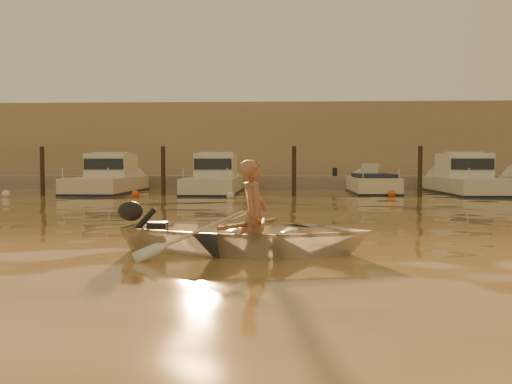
{
  "coord_description": "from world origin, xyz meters",
  "views": [
    {
      "loc": [
        -0.67,
        -9.12,
        1.37
      ],
      "look_at": [
        -1.21,
        2.59,
        0.75
      ],
      "focal_mm": 40.0,
      "sensor_mm": 36.0,
      "label": 1
    }
  ],
  "objects_px": {
    "person": "(253,215)",
    "waterfront_building": "(293,146)",
    "dinghy": "(247,233)",
    "moored_boat_3": "(372,188)",
    "moored_boat_4": "(468,179)",
    "moored_boat_1": "(108,179)",
    "moored_boat_2": "(215,179)"
  },
  "relations": [
    {
      "from": "person",
      "to": "waterfront_building",
      "type": "bearing_deg",
      "value": 8.75
    },
    {
      "from": "dinghy",
      "to": "moored_boat_3",
      "type": "height_order",
      "value": "moored_boat_3"
    },
    {
      "from": "waterfront_building",
      "to": "moored_boat_4",
      "type": "bearing_deg",
      "value": -56.14
    },
    {
      "from": "person",
      "to": "moored_boat_4",
      "type": "distance_m",
      "value": 18.5
    },
    {
      "from": "moored_boat_1",
      "to": "person",
      "type": "bearing_deg",
      "value": -65.86
    },
    {
      "from": "dinghy",
      "to": "moored_boat_4",
      "type": "bearing_deg",
      "value": -16.55
    },
    {
      "from": "person",
      "to": "moored_boat_3",
      "type": "distance_m",
      "value": 17.01
    },
    {
      "from": "dinghy",
      "to": "moored_boat_2",
      "type": "distance_m",
      "value": 16.6
    },
    {
      "from": "moored_boat_4",
      "to": "moored_boat_2",
      "type": "bearing_deg",
      "value": 180.0
    },
    {
      "from": "moored_boat_1",
      "to": "moored_boat_3",
      "type": "relative_size",
      "value": 1.29
    },
    {
      "from": "dinghy",
      "to": "moored_boat_3",
      "type": "bearing_deg",
      "value": -4.2
    },
    {
      "from": "moored_boat_1",
      "to": "waterfront_building",
      "type": "distance_m",
      "value": 14.0
    },
    {
      "from": "moored_boat_1",
      "to": "moored_boat_3",
      "type": "bearing_deg",
      "value": 0.0
    },
    {
      "from": "moored_boat_2",
      "to": "moored_boat_4",
      "type": "height_order",
      "value": "same"
    },
    {
      "from": "moored_boat_4",
      "to": "waterfront_building",
      "type": "height_order",
      "value": "waterfront_building"
    },
    {
      "from": "moored_boat_2",
      "to": "moored_boat_3",
      "type": "xyz_separation_m",
      "value": [
        6.95,
        0.0,
        -0.4
      ]
    },
    {
      "from": "dinghy",
      "to": "person",
      "type": "height_order",
      "value": "person"
    },
    {
      "from": "person",
      "to": "moored_boat_4",
      "type": "bearing_deg",
      "value": -16.26
    },
    {
      "from": "moored_boat_2",
      "to": "moored_boat_4",
      "type": "distance_m",
      "value": 11.05
    },
    {
      "from": "moored_boat_2",
      "to": "moored_boat_3",
      "type": "bearing_deg",
      "value": 0.0
    },
    {
      "from": "moored_boat_1",
      "to": "waterfront_building",
      "type": "height_order",
      "value": "waterfront_building"
    },
    {
      "from": "dinghy",
      "to": "moored_boat_3",
      "type": "distance_m",
      "value": 17.01
    },
    {
      "from": "moored_boat_1",
      "to": "waterfront_building",
      "type": "relative_size",
      "value": 0.15
    },
    {
      "from": "person",
      "to": "dinghy",
      "type": "bearing_deg",
      "value": 90.0
    },
    {
      "from": "moored_boat_2",
      "to": "moored_boat_4",
      "type": "bearing_deg",
      "value": 0.0
    },
    {
      "from": "moored_boat_1",
      "to": "moored_boat_2",
      "type": "bearing_deg",
      "value": 0.0
    },
    {
      "from": "dinghy",
      "to": "waterfront_building",
      "type": "height_order",
      "value": "waterfront_building"
    },
    {
      "from": "person",
      "to": "moored_boat_2",
      "type": "distance_m",
      "value": 16.63
    },
    {
      "from": "moored_boat_2",
      "to": "moored_boat_1",
      "type": "bearing_deg",
      "value": 180.0
    },
    {
      "from": "waterfront_building",
      "to": "moored_boat_2",
      "type": "bearing_deg",
      "value": -108.46
    },
    {
      "from": "moored_boat_1",
      "to": "moored_boat_2",
      "type": "relative_size",
      "value": 0.94
    },
    {
      "from": "moored_boat_4",
      "to": "waterfront_building",
      "type": "bearing_deg",
      "value": 123.86
    }
  ]
}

